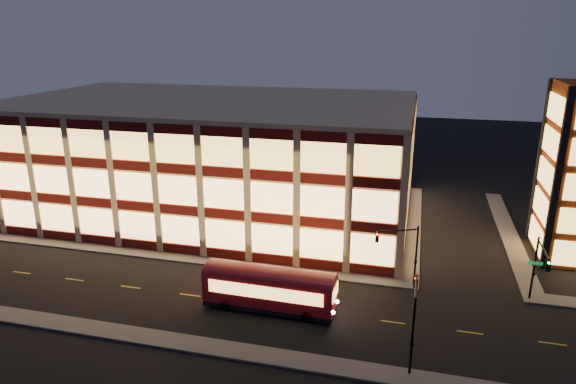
# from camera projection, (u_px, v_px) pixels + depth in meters

# --- Properties ---
(ground) EXTENTS (200.00, 200.00, 0.00)m
(ground) POSITION_uv_depth(u_px,v_px,m) (179.00, 262.00, 52.72)
(ground) COLOR black
(ground) RESTS_ON ground
(sidewalk_office_south) EXTENTS (54.00, 2.00, 0.15)m
(sidewalk_office_south) POSITION_uv_depth(u_px,v_px,m) (157.00, 255.00, 54.33)
(sidewalk_office_south) COLOR #514F4C
(sidewalk_office_south) RESTS_ON ground
(sidewalk_office_east) EXTENTS (2.00, 30.00, 0.15)m
(sidewalk_office_east) POSITION_uv_depth(u_px,v_px,m) (412.00, 224.00, 62.92)
(sidewalk_office_east) COLOR #514F4C
(sidewalk_office_east) RESTS_ON ground
(sidewalk_tower_west) EXTENTS (2.00, 30.00, 0.15)m
(sidewalk_tower_west) POSITION_uv_depth(u_px,v_px,m) (508.00, 232.00, 60.31)
(sidewalk_tower_west) COLOR #514F4C
(sidewalk_tower_west) RESTS_ON ground
(sidewalk_near) EXTENTS (100.00, 2.00, 0.15)m
(sidewalk_near) POSITION_uv_depth(u_px,v_px,m) (106.00, 330.00, 40.70)
(sidewalk_near) COLOR #514F4C
(sidewalk_near) RESTS_ON ground
(office_building) EXTENTS (50.45, 30.45, 14.50)m
(office_building) POSITION_uv_depth(u_px,v_px,m) (213.00, 155.00, 66.82)
(office_building) COLOR tan
(office_building) RESTS_ON ground
(traffic_signal_far) EXTENTS (3.79, 1.87, 6.00)m
(traffic_signal_far) POSITION_uv_depth(u_px,v_px,m) (402.00, 246.00, 46.42)
(traffic_signal_far) COLOR black
(traffic_signal_far) RESTS_ON ground
(traffic_signal_right) EXTENTS (1.20, 4.37, 6.00)m
(traffic_signal_right) POSITION_uv_depth(u_px,v_px,m) (539.00, 264.00, 42.95)
(traffic_signal_right) COLOR black
(traffic_signal_right) RESTS_ON ground
(traffic_signal_near) EXTENTS (0.32, 4.45, 6.00)m
(traffic_signal_near) POSITION_uv_depth(u_px,v_px,m) (414.00, 311.00, 35.71)
(traffic_signal_near) COLOR black
(traffic_signal_near) RESTS_ON ground
(trolley_bus) EXTENTS (11.28, 3.12, 3.80)m
(trolley_bus) POSITION_uv_depth(u_px,v_px,m) (270.00, 286.00, 43.43)
(trolley_bus) COLOR #98080F
(trolley_bus) RESTS_ON ground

